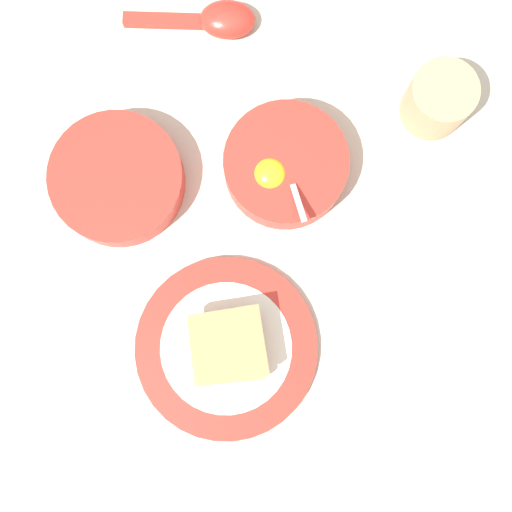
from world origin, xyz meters
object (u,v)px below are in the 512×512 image
at_px(congee_bowl, 117,179).
at_px(drinking_cup, 439,100).
at_px(toast_sandwich, 227,348).
at_px(toast_plate, 226,348).
at_px(egg_bowl, 285,166).
at_px(soup_spoon, 216,20).

bearing_deg(congee_bowl, drinking_cup, 42.73).
relative_size(toast_sandwich, drinking_cup, 1.50).
height_order(toast_plate, toast_sandwich, toast_sandwich).
xyz_separation_m(egg_bowl, toast_plate, (0.05, -0.23, -0.02)).
relative_size(toast_plate, toast_sandwich, 1.84).
xyz_separation_m(egg_bowl, soup_spoon, (-0.17, 0.13, -0.01)).
xyz_separation_m(congee_bowl, drinking_cup, (0.30, 0.28, 0.02)).
height_order(toast_sandwich, soup_spoon, toast_sandwich).
height_order(toast_sandwich, congee_bowl, toast_sandwich).
bearing_deg(toast_plate, congee_bowl, 152.21).
relative_size(egg_bowl, toast_sandwich, 1.26).
relative_size(toast_sandwich, soup_spoon, 0.73).
height_order(egg_bowl, congee_bowl, egg_bowl).
height_order(egg_bowl, toast_plate, egg_bowl).
height_order(egg_bowl, drinking_cup, drinking_cup).
bearing_deg(toast_sandwich, drinking_cup, 78.62).
height_order(egg_bowl, soup_spoon, egg_bowl).
relative_size(egg_bowl, congee_bowl, 0.93).
relative_size(toast_plate, congee_bowl, 1.36).
xyz_separation_m(toast_plate, toast_sandwich, (0.00, 0.00, 0.03)).
distance_m(egg_bowl, toast_sandwich, 0.24).
xyz_separation_m(toast_sandwich, soup_spoon, (-0.22, 0.36, -0.02)).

